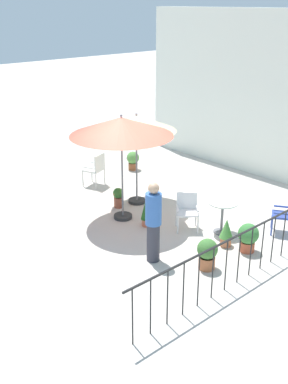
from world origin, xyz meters
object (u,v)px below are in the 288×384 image
potted_plant_0 (147,210)px  potted_plant_2 (207,253)px  patio_chair_2 (288,212)px  patio_umbrella_1 (136,124)px  potted_plant_6 (226,232)px  potted_plant_4 (118,197)px  standing_person (153,222)px  patio_umbrella_0 (121,127)px  cafe_table_0 (222,212)px  potted_plant_1 (248,236)px  patio_chair_1 (96,167)px  patio_chair_0 (187,209)px  potted_plant_5 (133,160)px

potted_plant_0 → potted_plant_2: (2.18, -0.42, -0.07)m
patio_chair_2 → potted_plant_2: size_ratio=1.44×
patio_chair_2 → potted_plant_0: size_ratio=1.16×
patio_umbrella_1 → potted_plant_6: patio_umbrella_1 is taller
potted_plant_4 → standing_person: size_ratio=0.31×
patio_umbrella_0 → standing_person: 2.52m
cafe_table_0 → potted_plant_1: size_ratio=1.19×
potted_plant_1 → potted_plant_6: 0.48m
potted_plant_6 → standing_person: (-0.60, -1.55, 0.52)m
potted_plant_0 → potted_plant_6: size_ratio=1.25×
patio_chair_1 → patio_chair_2: bearing=14.8°
patio_chair_1 → potted_plant_6: size_ratio=1.50×
patio_chair_0 → potted_plant_1: patio_chair_0 is taller
standing_person → patio_umbrella_0: bearing=156.9°
patio_umbrella_1 → potted_plant_5: 3.11m
patio_chair_0 → potted_plant_0: patio_chair_0 is taller
potted_plant_0 → potted_plant_6: bearing=17.4°
patio_umbrella_1 → potted_plant_1: bearing=0.0°
cafe_table_0 → standing_person: standing_person is taller
potted_plant_1 → potted_plant_4: (-3.56, -0.55, -0.06)m
patio_umbrella_1 → potted_plant_1: (3.48, 0.00, -1.72)m
cafe_table_0 → potted_plant_0: potted_plant_0 is taller
potted_plant_0 → potted_plant_2: size_ratio=1.24×
potted_plant_5 → standing_person: 5.55m
potted_plant_1 → potted_plant_4: 3.60m
patio_chair_1 → potted_plant_1: bearing=0.6°
potted_plant_1 → potted_plant_5: bearing=163.7°
potted_plant_4 → potted_plant_1: bearing=8.8°
patio_umbrella_0 → potted_plant_5: patio_umbrella_0 is taller
patio_umbrella_1 → potted_plant_5: (-2.00, 1.60, -1.75)m
patio_chair_0 → potted_plant_2: bearing=-34.2°
patio_umbrella_1 → potted_plant_4: bearing=-98.0°
patio_umbrella_1 → potted_plant_4: patio_umbrella_1 is taller
potted_plant_5 → potted_plant_2: bearing=-27.1°
potted_plant_1 → potted_plant_0: bearing=-162.4°
potted_plant_6 → potted_plant_0: bearing=-162.6°
potted_plant_1 → potted_plant_6: size_ratio=1.00×
patio_chair_1 → potted_plant_2: patio_chair_1 is taller
patio_chair_1 → standing_person: (4.09, -1.65, 0.32)m
potted_plant_2 → potted_plant_5: potted_plant_2 is taller
cafe_table_0 → potted_plant_4: bearing=-162.6°
patio_umbrella_1 → patio_umbrella_0: bearing=-60.6°
potted_plant_1 → patio_umbrella_1: bearing=-180.0°
potted_plant_4 → potted_plant_5: bearing=131.8°
patio_chair_1 → potted_plant_6: 4.69m
potted_plant_1 → potted_plant_5: size_ratio=1.08×
patio_chair_0 → potted_plant_2: (1.47, -1.00, -0.15)m
patio_umbrella_1 → cafe_table_0: size_ratio=3.17×
potted_plant_1 → potted_plant_2: size_ratio=0.99×
patio_chair_2 → potted_plant_2: bearing=-94.4°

